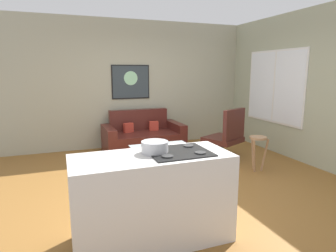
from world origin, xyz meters
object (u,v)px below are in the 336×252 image
Objects in this scene: coffee_table at (162,149)px; bar_stool at (258,145)px; couch at (143,138)px; armchair at (227,136)px; wall_painting at (131,82)px; mixing_bowl at (155,147)px.

bar_stool is at bearing -23.69° from coffee_table.
coffee_table is (-0.02, -1.30, 0.09)m from couch.
couch is at bearing 127.05° from bar_stool.
coffee_table is 1.72× the size of bar_stool.
armchair reaches higher than coffee_table.
wall_painting is (-0.10, 1.78, 1.08)m from coffee_table.
coffee_table is 1.64m from bar_stool.
armchair is at bearing -39.86° from couch.
wall_painting is at bearing 123.28° from bar_stool.
bar_stool is (0.11, -0.81, -0.00)m from armchair.
bar_stool is at bearing 29.77° from mixing_bowl.
armchair is 0.82m from bar_stool.
bar_stool is (1.48, -1.96, 0.18)m from couch.
armchair is at bearing 44.35° from mixing_bowl.
couch is 1.70× the size of armchair.
coffee_table is at bearing -86.69° from wall_painting.
bar_stool is at bearing -52.95° from couch.
couch is 1.30m from coffee_table.
coffee_table is at bearing -173.75° from armchair.
couch is at bearing 140.14° from armchair.
mixing_bowl is (-0.75, -1.95, 0.58)m from coffee_table.
armchair is 1.65× the size of bar_stool.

